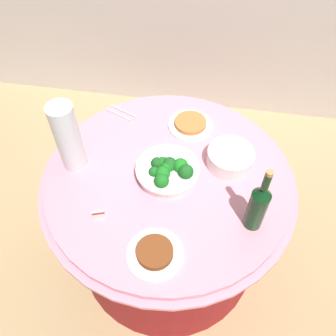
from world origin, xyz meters
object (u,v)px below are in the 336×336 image
object	(u,v)px
plate_stack	(230,158)
serving_tongs	(122,113)
wine_bottle	(258,206)
food_plate_peanuts	(190,124)
broccoli_bowl	(169,171)
label_placard_front	(99,215)
decorative_fruit_vase	(68,139)
food_plate_stir_fry	(155,253)

from	to	relation	value
plate_stack	serving_tongs	bearing A→B (deg)	156.56
wine_bottle	food_plate_peanuts	bearing A→B (deg)	121.65
broccoli_bowl	label_placard_front	distance (m)	0.35
serving_tongs	food_plate_peanuts	distance (m)	0.36
decorative_fruit_vase	serving_tongs	bearing A→B (deg)	69.73
decorative_fruit_vase	label_placard_front	distance (m)	0.35
decorative_fruit_vase	serving_tongs	distance (m)	0.41
decorative_fruit_vase	food_plate_stir_fry	distance (m)	0.61
serving_tongs	broccoli_bowl	bearing A→B (deg)	-50.64
wine_bottle	decorative_fruit_vase	world-z (taller)	decorative_fruit_vase
wine_bottle	food_plate_stir_fry	xyz separation A→B (m)	(-0.36, -0.20, -0.11)
food_plate_peanuts	label_placard_front	xyz separation A→B (m)	(-0.30, -0.59, 0.02)
wine_bottle	food_plate_stir_fry	distance (m)	0.43
wine_bottle	broccoli_bowl	bearing A→B (deg)	154.95
broccoli_bowl	food_plate_peanuts	xyz separation A→B (m)	(0.05, 0.34, -0.03)
plate_stack	label_placard_front	distance (m)	0.63
food_plate_peanuts	decorative_fruit_vase	bearing A→B (deg)	-146.46
wine_bottle	decorative_fruit_vase	xyz separation A→B (m)	(-0.80, 0.19, 0.03)
broccoli_bowl	food_plate_stir_fry	distance (m)	0.38
plate_stack	food_plate_peanuts	distance (m)	0.30
plate_stack	wine_bottle	size ratio (longest dim) A/B	0.62
plate_stack	decorative_fruit_vase	bearing A→B (deg)	-170.89
plate_stack	wine_bottle	bearing A→B (deg)	-69.98
wine_bottle	label_placard_front	world-z (taller)	wine_bottle
decorative_fruit_vase	food_plate_peanuts	xyz separation A→B (m)	(0.49, 0.32, -0.15)
broccoli_bowl	food_plate_peanuts	size ratio (longest dim) A/B	1.27
food_plate_peanuts	food_plate_stir_fry	xyz separation A→B (m)	(-0.05, -0.71, 0.00)
food_plate_peanuts	serving_tongs	bearing A→B (deg)	174.92
wine_bottle	label_placard_front	size ratio (longest dim) A/B	6.11
broccoli_bowl	serving_tongs	bearing A→B (deg)	129.36
broccoli_bowl	decorative_fruit_vase	world-z (taller)	decorative_fruit_vase
plate_stack	food_plate_stir_fry	distance (m)	0.56
food_plate_peanuts	broccoli_bowl	bearing A→B (deg)	-99.10
food_plate_stir_fry	serving_tongs	bearing A→B (deg)	112.75
broccoli_bowl	plate_stack	xyz separation A→B (m)	(0.26, 0.13, -0.01)
plate_stack	label_placard_front	xyz separation A→B (m)	(-0.51, -0.38, -0.01)
plate_stack	food_plate_peanuts	size ratio (longest dim) A/B	0.95
label_placard_front	decorative_fruit_vase	bearing A→B (deg)	125.44
wine_bottle	decorative_fruit_vase	bearing A→B (deg)	166.94
food_plate_stir_fry	plate_stack	bearing A→B (deg)	63.18
broccoli_bowl	label_placard_front	world-z (taller)	broccoli_bowl
wine_bottle	serving_tongs	world-z (taller)	wine_bottle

